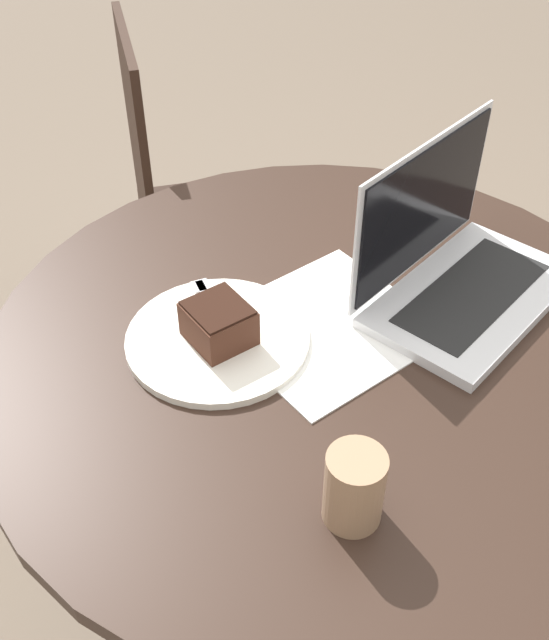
# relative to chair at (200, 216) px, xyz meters

# --- Properties ---
(ground_plane) EXTENTS (12.00, 12.00, 0.00)m
(ground_plane) POSITION_rel_chair_xyz_m (0.02, 0.79, -0.49)
(ground_plane) COLOR #6B5B4C
(dining_table) EXTENTS (1.02, 1.02, 0.77)m
(dining_table) POSITION_rel_chair_xyz_m (0.02, 0.79, 0.09)
(dining_table) COLOR black
(dining_table) RESTS_ON ground_plane
(chair) EXTENTS (0.47, 0.47, 0.95)m
(chair) POSITION_rel_chair_xyz_m (0.00, 0.00, 0.00)
(chair) COLOR black
(chair) RESTS_ON ground_plane
(paper_document) EXTENTS (0.35, 0.34, 0.00)m
(paper_document) POSITION_rel_chair_xyz_m (0.02, 0.77, 0.28)
(paper_document) COLOR white
(paper_document) RESTS_ON dining_table
(plate) EXTENTS (0.27, 0.27, 0.01)m
(plate) POSITION_rel_chair_xyz_m (0.18, 0.74, 0.29)
(plate) COLOR silver
(plate) RESTS_ON dining_table
(cake_slice) EXTENTS (0.10, 0.11, 0.06)m
(cake_slice) POSITION_rel_chair_xyz_m (0.18, 0.75, 0.32)
(cake_slice) COLOR #472619
(cake_slice) RESTS_ON plate
(fork) EXTENTS (0.03, 0.17, 0.00)m
(fork) POSITION_rel_chair_xyz_m (0.17, 0.68, 0.29)
(fork) COLOR silver
(fork) RESTS_ON plate
(coffee_glass) EXTENTS (0.07, 0.07, 0.10)m
(coffee_glass) POSITION_rel_chair_xyz_m (0.12, 1.08, 0.33)
(coffee_glass) COLOR #997556
(coffee_glass) RESTS_ON dining_table
(laptop) EXTENTS (0.40, 0.34, 0.24)m
(laptop) POSITION_rel_chair_xyz_m (-0.20, 0.76, 0.33)
(laptop) COLOR silver
(laptop) RESTS_ON dining_table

